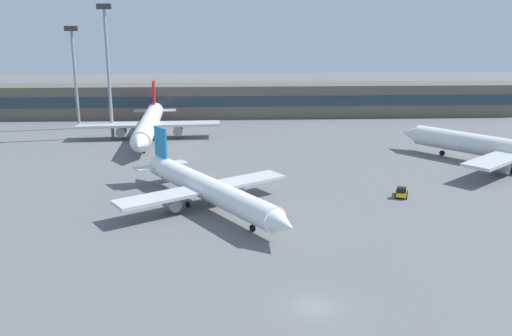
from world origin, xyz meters
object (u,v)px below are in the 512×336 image
(airplane_mid, at_px, (508,150))
(airplane_far, at_px, (149,124))
(baggage_tug_yellow, at_px, (402,192))
(floodlight_tower_east, at_px, (75,70))
(airplane_near, at_px, (208,189))
(floodlight_tower_west, at_px, (108,63))

(airplane_mid, distance_m, airplane_far, 75.29)
(airplane_far, distance_m, baggage_tug_yellow, 63.40)
(airplane_far, height_order, baggage_tug_yellow, airplane_far)
(airplane_mid, xyz_separation_m, floodlight_tower_east, (-89.34, 42.60, 11.17))
(airplane_near, height_order, airplane_far, airplane_far)
(airplane_near, bearing_deg, airplane_mid, 20.24)
(airplane_mid, xyz_separation_m, floodlight_tower_west, (-78.61, 30.96, 13.67))
(airplane_far, bearing_deg, airplane_mid, -22.15)
(airplane_near, relative_size, airplane_mid, 0.93)
(floodlight_tower_west, height_order, floodlight_tower_east, floodlight_tower_west)
(baggage_tug_yellow, height_order, floodlight_tower_west, floodlight_tower_west)
(baggage_tug_yellow, bearing_deg, airplane_far, 135.30)
(airplane_near, distance_m, floodlight_tower_east, 72.68)
(airplane_far, relative_size, floodlight_tower_west, 1.56)
(airplane_near, bearing_deg, floodlight_tower_west, 115.39)
(airplane_mid, relative_size, baggage_tug_yellow, 9.50)
(airplane_near, bearing_deg, floodlight_tower_east, 119.15)
(airplane_mid, bearing_deg, airplane_near, -159.76)
(airplane_mid, bearing_deg, airplane_far, 157.85)
(airplane_mid, height_order, floodlight_tower_east, floodlight_tower_east)
(airplane_near, height_order, floodlight_tower_east, floodlight_tower_east)
(airplane_near, bearing_deg, airplane_far, 107.56)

